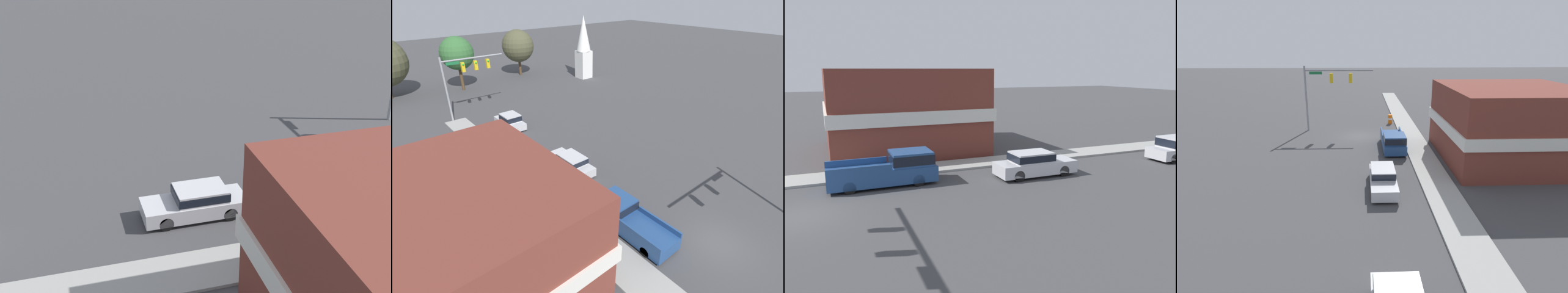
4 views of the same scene
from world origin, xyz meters
The scene contains 9 objects.
ground_plane centered at (0.00, 0.00, 0.00)m, with size 200.00×200.00×0.00m, color #424244.
far_signal_assembly centered at (-3.60, 29.85, 5.45)m, with size 7.14×0.49×7.41m.
car_lead centered at (-1.76, 12.68, 0.77)m, with size 1.77×4.82×1.47m.
car_second_ahead centered at (-1.54, 24.11, 0.84)m, with size 1.85×4.23×1.64m.
pickup_truck_parked centered at (-3.29, 4.63, 0.89)m, with size 2.03×5.77×1.81m.
corner_brick_building centered at (-12.87, 7.11, 3.13)m, with size 11.24×11.39×6.28m.
church_steeple centered at (18.23, 35.30, 5.25)m, with size 2.35×2.35×10.03m.
backdrop_tree_left_mid centered at (-0.42, 41.59, 5.44)m, with size 4.77×4.77×7.85m.
backdrop_tree_center centered at (10.64, 43.81, 5.00)m, with size 5.35×5.35×7.69m.
Camera 2 is at (-15.03, -5.39, 14.09)m, focal length 28.00 mm.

